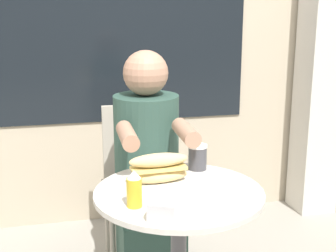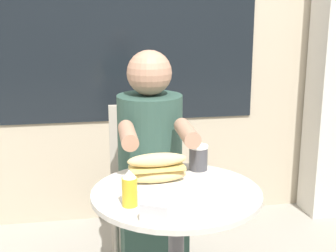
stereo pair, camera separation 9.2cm
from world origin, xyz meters
name	(u,v)px [view 1 (the left image)]	position (x,y,z in m)	size (l,w,h in m)	color
storefront_wall	(124,4)	(0.00, 1.41, 1.40)	(8.00, 0.09, 2.80)	#B7A88E
lattice_pillar	(323,36)	(1.27, 1.23, 1.20)	(0.25, 0.25, 2.40)	beige
cafe_table	(179,241)	(0.00, 0.00, 0.53)	(0.63, 0.63, 0.73)	beige
diner_chair	(137,170)	(-0.03, 0.83, 0.52)	(0.39, 0.39, 0.87)	#ADA393
seated_diner	(148,192)	(-0.03, 0.48, 0.53)	(0.31, 0.55, 1.20)	#2D4C42
sandwich_on_plate	(159,171)	(-0.06, 0.08, 0.79)	(0.23, 0.22, 0.12)	white
drink_cup	(198,157)	(0.13, 0.21, 0.79)	(0.08, 0.08, 0.10)	#424247
napkin_box	(164,209)	(-0.10, -0.21, 0.76)	(0.12, 0.12, 0.06)	silver
condiment_bottle	(134,189)	(-0.18, -0.10, 0.80)	(0.05, 0.05, 0.13)	gold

